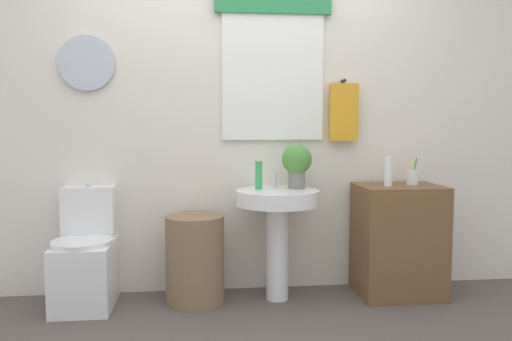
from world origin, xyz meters
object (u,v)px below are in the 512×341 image
object	(u,v)px
laundry_hamper	(195,259)
pedestal_sink	(277,215)
toothbrush_cup	(412,177)
wooden_cabinet	(398,240)
lotion_bottle	(388,171)
soap_bottle	(259,175)
potted_plant	(297,162)
toilet	(86,260)

from	to	relation	value
laundry_hamper	pedestal_sink	world-z (taller)	pedestal_sink
toothbrush_cup	pedestal_sink	bearing A→B (deg)	-178.78
laundry_hamper	wooden_cabinet	world-z (taller)	wooden_cabinet
pedestal_sink	lotion_bottle	size ratio (longest dim) A/B	3.71
lotion_bottle	soap_bottle	bearing A→B (deg)	174.05
pedestal_sink	lotion_bottle	world-z (taller)	lotion_bottle
pedestal_sink	lotion_bottle	distance (m)	0.80
soap_bottle	potted_plant	xyz separation A→B (m)	(0.26, 0.01, 0.08)
toothbrush_cup	laundry_hamper	bearing A→B (deg)	-179.23
laundry_hamper	toothbrush_cup	bearing A→B (deg)	0.77
pedestal_sink	potted_plant	distance (m)	0.38
wooden_cabinet	soap_bottle	distance (m)	1.06
wooden_cabinet	soap_bottle	xyz separation A→B (m)	(-0.96, 0.05, 0.46)
laundry_hamper	lotion_bottle	xyz separation A→B (m)	(1.29, -0.04, 0.57)
pedestal_sink	wooden_cabinet	bearing A→B (deg)	0.00
lotion_bottle	toothbrush_cup	distance (m)	0.21
toilet	potted_plant	distance (m)	1.53
soap_bottle	lotion_bottle	size ratio (longest dim) A/B	0.94
pedestal_sink	toothbrush_cup	xyz separation A→B (m)	(0.94, 0.02, 0.24)
laundry_hamper	soap_bottle	distance (m)	0.70
lotion_bottle	toothbrush_cup	xyz separation A→B (m)	(0.20, 0.06, -0.05)
pedestal_sink	soap_bottle	world-z (taller)	soap_bottle
toilet	lotion_bottle	size ratio (longest dim) A/B	3.91
toilet	lotion_bottle	world-z (taller)	lotion_bottle
pedestal_sink	toothbrush_cup	world-z (taller)	toothbrush_cup
toilet	laundry_hamper	world-z (taller)	toilet
toilet	pedestal_sink	world-z (taller)	toilet
toilet	potted_plant	bearing A→B (deg)	1.12
toilet	potted_plant	world-z (taller)	potted_plant
toilet	wooden_cabinet	distance (m)	2.10
toilet	laundry_hamper	distance (m)	0.71
wooden_cabinet	toothbrush_cup	xyz separation A→B (m)	(0.10, 0.02, 0.43)
wooden_cabinet	toothbrush_cup	size ratio (longest dim) A/B	4.12
soap_bottle	laundry_hamper	bearing A→B (deg)	-173.35
toilet	lotion_bottle	xyz separation A→B (m)	(2.00, -0.07, 0.56)
wooden_cabinet	toothbrush_cup	distance (m)	0.44
laundry_hamper	wooden_cabinet	size ratio (longest dim) A/B	0.76
lotion_bottle	toilet	bearing A→B (deg)	177.91
toilet	soap_bottle	bearing A→B (deg)	0.87
potted_plant	lotion_bottle	bearing A→B (deg)	-9.42
toilet	wooden_cabinet	world-z (taller)	toilet
soap_bottle	potted_plant	size ratio (longest dim) A/B	0.63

